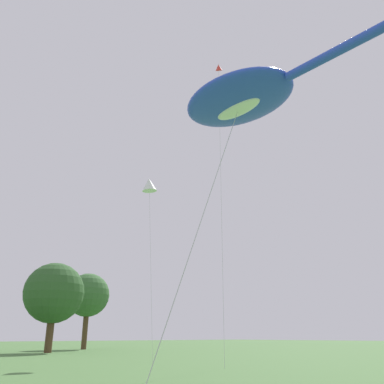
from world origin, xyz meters
TOP-DOWN VIEW (x-y plane):
  - big_show_kite at (3.60, 14.83)m, footprint 7.49×11.80m
  - small_kite_streamer_purple at (11.12, 32.22)m, footprint 1.61×3.06m
  - small_kite_box_yellow at (13.13, 25.39)m, footprint 4.09×3.81m
  - tree_shrub_far at (11.44, 50.40)m, footprint 6.66×6.66m
  - tree_broad_distant at (20.04, 58.73)m, footprint 5.96×5.96m

SIDE VIEW (x-z plane):
  - tree_shrub_far at x=11.44m, z-range 1.46..11.12m
  - tree_broad_distant at x=20.04m, z-range 2.04..12.21m
  - big_show_kite at x=3.60m, z-range 5.54..17.71m
  - small_kite_streamer_purple at x=11.12m, z-range 6.79..21.65m
  - small_kite_box_yellow at x=13.13m, z-range 11.26..35.32m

